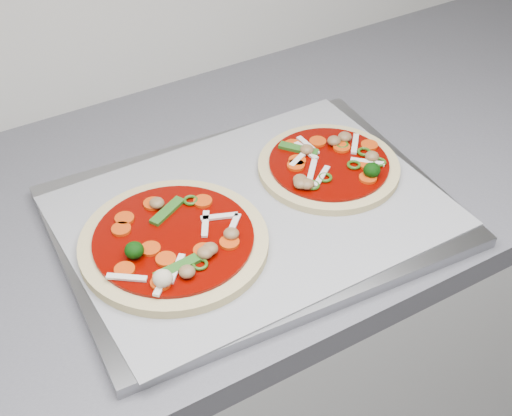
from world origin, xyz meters
TOP-DOWN VIEW (x-y plane):
  - base_cabinet at (0.00, 1.30)m, footprint 3.60×0.60m
  - countertop at (0.00, 1.30)m, footprint 3.60×0.60m
  - baking_tray at (-0.24, 1.22)m, footprint 0.53×0.41m
  - parchment at (-0.24, 1.22)m, footprint 0.49×0.36m
  - pizza_left at (-0.36, 1.20)m, footprint 0.27×0.27m
  - pizza_right at (-0.10, 1.24)m, footprint 0.26×0.26m

SIDE VIEW (x-z plane):
  - base_cabinet at x=0.00m, z-range 0.00..0.86m
  - countertop at x=0.00m, z-range 0.86..0.90m
  - baking_tray at x=-0.24m, z-range 0.90..0.92m
  - parchment at x=-0.24m, z-range 0.92..0.92m
  - pizza_right at x=-0.10m, z-range 0.91..0.94m
  - pizza_left at x=-0.36m, z-range 0.91..0.95m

